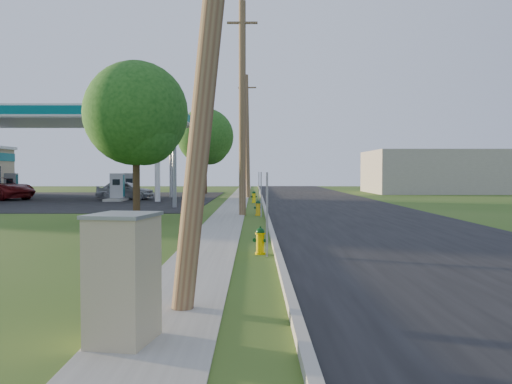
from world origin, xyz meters
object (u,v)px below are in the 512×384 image
utility_pole_far (247,136)px  tree_lot (206,139)px  fuel_pump_ne (117,190)px  utility_cabinet (123,279)px  hydrant_near (260,241)px  fuel_pump_se (130,189)px  hydrant_mid (258,208)px  hydrant_far (254,197)px  fuel_pump_sw (11,189)px  tree_verge (138,117)px  car_silver (125,190)px  utility_pole_mid (242,108)px  price_pylon (174,110)px

utility_pole_far → tree_lot: bearing=117.1°
utility_pole_far → fuel_pump_ne: bearing=-150.7°
fuel_pump_ne → utility_cabinet: (7.92, -32.61, 0.05)m
fuel_pump_ne → hydrant_near: 27.15m
fuel_pump_se → hydrant_mid: (9.62, -17.17, -0.37)m
tree_lot → hydrant_far: tree_lot is taller
utility_pole_far → fuel_pump_sw: bearing=-176.8°
utility_pole_far → hydrant_mid: bearing=-87.7°
hydrant_far → utility_cabinet: size_ratio=0.51×
tree_lot → utility_cabinet: size_ratio=5.07×
utility_cabinet → tree_verge: bearing=100.9°
utility_pole_far → utility_cabinet: 37.84m
utility_pole_far → car_silver: size_ratio=2.34×
tree_verge → car_silver: tree_verge is taller
utility_pole_mid → hydrant_near: bearing=-86.8°
tree_lot → fuel_pump_ne: bearing=-112.3°
utility_pole_mid → car_silver: bearing=120.7°
hydrant_far → fuel_pump_ne: bearing=166.0°
fuel_pump_sw → fuel_pump_se: (9.00, 0.00, 0.00)m
hydrant_far → car_silver: bearing=156.5°
fuel_pump_sw → hydrant_far: (18.42, -6.34, -0.34)m
utility_pole_far → hydrant_far: bearing=-85.9°
utility_pole_far → tree_lot: size_ratio=1.22×
fuel_pump_se → car_silver: bearing=-85.7°
hydrant_near → tree_verge: bearing=116.2°
hydrant_near → fuel_pump_ne: bearing=110.7°
utility_pole_far → hydrant_mid: utility_pole_far is taller
hydrant_far → car_silver: 10.09m
price_pylon → hydrant_mid: bearing=-50.8°
hydrant_far → hydrant_near: bearing=-89.6°
price_pylon → hydrant_far: bearing=49.4°
fuel_pump_ne → tree_verge: 16.22m
fuel_pump_se → fuel_pump_ne: bearing=-90.0°
price_pylon → tree_lot: bearing=89.7°
utility_cabinet → tree_lot: bearing=93.6°
price_pylon → tree_verge: size_ratio=1.03×
fuel_pump_ne → price_pylon: bearing=-56.3°
utility_pole_far → hydrant_mid: (0.72, -18.17, -4.45)m
utility_pole_far → hydrant_near: (0.69, -30.40, -4.47)m
tree_verge → utility_cabinet: (3.38, -17.46, -3.53)m
utility_pole_mid → fuel_pump_ne: 16.31m
fuel_pump_ne → price_pylon: price_pylon is taller
utility_pole_far → fuel_pump_ne: 10.99m
tree_verge → fuel_pump_se: bearing=103.4°
tree_verge → tree_lot: size_ratio=0.86×
price_pylon → fuel_pump_sw: bearing=140.6°
fuel_pump_ne → fuel_pump_se: (0.00, 4.00, 0.00)m
hydrant_near → utility_cabinet: utility_cabinet is taller
fuel_pump_sw → utility_cabinet: (16.92, -36.61, 0.05)m
tree_verge → tree_lot: bearing=88.8°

